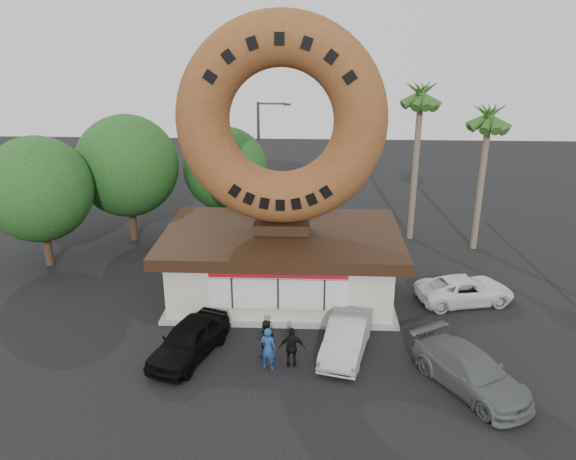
% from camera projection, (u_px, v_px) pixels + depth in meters
% --- Properties ---
extents(ground, '(90.00, 90.00, 0.00)m').
position_uv_depth(ground, '(274.00, 363.00, 22.04)').
color(ground, black).
rests_on(ground, ground).
extents(donut_shop, '(11.20, 7.20, 3.80)m').
position_uv_depth(donut_shop, '(282.00, 261.00, 27.02)').
color(donut_shop, beige).
rests_on(donut_shop, ground).
extents(giant_donut, '(9.37, 2.39, 9.37)m').
position_uv_depth(giant_donut, '(281.00, 121.00, 24.69)').
color(giant_donut, brown).
rests_on(giant_donut, donut_shop).
extents(tree_west, '(6.00, 6.00, 7.65)m').
position_uv_depth(tree_west, '(127.00, 166.00, 32.98)').
color(tree_west, '#473321').
rests_on(tree_west, ground).
extents(tree_mid, '(5.20, 5.20, 6.63)m').
position_uv_depth(tree_mid, '(226.00, 169.00, 34.84)').
color(tree_mid, '#473321').
rests_on(tree_mid, ground).
extents(tree_far, '(5.60, 5.60, 7.14)m').
position_uv_depth(tree_far, '(38.00, 189.00, 29.49)').
color(tree_far, '#473321').
rests_on(tree_far, ground).
extents(palm_near, '(2.60, 2.60, 9.75)m').
position_uv_depth(palm_near, '(421.00, 100.00, 31.89)').
color(palm_near, '#726651').
rests_on(palm_near, ground).
extents(palm_far, '(2.60, 2.60, 8.75)m').
position_uv_depth(palm_far, '(489.00, 121.00, 30.67)').
color(palm_far, '#726651').
rests_on(palm_far, ground).
extents(street_lamp, '(2.11, 0.20, 8.00)m').
position_uv_depth(street_lamp, '(261.00, 158.00, 35.53)').
color(street_lamp, '#59595E').
rests_on(street_lamp, ground).
extents(person_left, '(0.74, 0.60, 1.77)m').
position_uv_depth(person_left, '(268.00, 348.00, 21.44)').
color(person_left, navy).
rests_on(person_left, ground).
extents(person_center, '(0.86, 0.69, 1.66)m').
position_uv_depth(person_center, '(266.00, 339.00, 22.16)').
color(person_center, black).
rests_on(person_center, ground).
extents(person_right, '(0.99, 0.42, 1.68)m').
position_uv_depth(person_right, '(292.00, 348.00, 21.58)').
color(person_right, black).
rests_on(person_right, ground).
extents(car_black, '(3.12, 4.69, 1.48)m').
position_uv_depth(car_black, '(189.00, 340.00, 22.29)').
color(car_black, black).
rests_on(car_black, ground).
extents(car_silver, '(2.49, 4.54, 1.42)m').
position_uv_depth(car_silver, '(347.00, 337.00, 22.55)').
color(car_silver, '#A7A7AC').
rests_on(car_silver, ground).
extents(car_grey, '(4.23, 5.26, 1.43)m').
position_uv_depth(car_grey, '(471.00, 371.00, 20.33)').
color(car_grey, slate).
rests_on(car_grey, ground).
extents(car_white, '(4.93, 3.05, 1.27)m').
position_uv_depth(car_white, '(465.00, 290.00, 26.67)').
color(car_white, white).
rests_on(car_white, ground).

